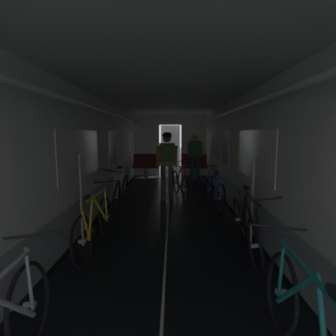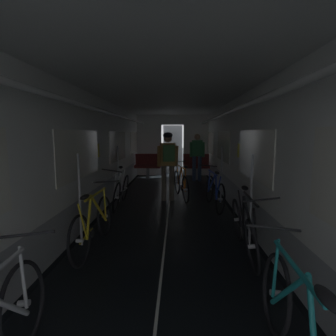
% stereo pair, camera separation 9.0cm
% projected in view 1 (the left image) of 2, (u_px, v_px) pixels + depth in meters
% --- Properties ---
extents(train_car_shell, '(3.14, 12.34, 2.57)m').
position_uv_depth(train_car_shell, '(168.00, 133.00, 5.28)').
color(train_car_shell, black).
rests_on(train_car_shell, ground).
extents(bench_seat_far_left, '(0.98, 0.51, 0.95)m').
position_uv_depth(bench_seat_far_left, '(146.00, 164.00, 9.87)').
color(bench_seat_far_left, gray).
rests_on(bench_seat_far_left, ground).
extents(bench_seat_far_right, '(0.98, 0.51, 0.95)m').
position_uv_depth(bench_seat_far_right, '(194.00, 164.00, 9.84)').
color(bench_seat_far_right, gray).
rests_on(bench_seat_far_right, ground).
extents(bicycle_black, '(0.44, 1.69, 0.96)m').
position_uv_depth(bicycle_black, '(246.00, 227.00, 3.73)').
color(bicycle_black, black).
rests_on(bicycle_black, ground).
extents(bicycle_blue, '(0.45, 1.69, 0.95)m').
position_uv_depth(bicycle_blue, '(214.00, 192.00, 6.03)').
color(bicycle_blue, black).
rests_on(bicycle_blue, ground).
extents(bicycle_teal, '(0.44, 1.69, 0.95)m').
position_uv_depth(bicycle_teal, '(308.00, 331.00, 1.77)').
color(bicycle_teal, black).
rests_on(bicycle_teal, ground).
extents(bicycle_white, '(0.44, 1.69, 0.96)m').
position_uv_depth(bicycle_white, '(120.00, 190.00, 6.17)').
color(bicycle_white, black).
rests_on(bicycle_white, ground).
extents(bicycle_yellow, '(0.44, 1.69, 0.95)m').
position_uv_depth(bicycle_yellow, '(95.00, 224.00, 3.85)').
color(bicycle_yellow, black).
rests_on(bicycle_yellow, ground).
extents(person_cyclist_aisle, '(0.56, 0.43, 1.73)m').
position_uv_depth(person_cyclist_aisle, '(167.00, 159.00, 6.59)').
color(person_cyclist_aisle, brown).
rests_on(person_cyclist_aisle, ground).
extents(bicycle_orange_in_aisle, '(0.50, 1.67, 0.94)m').
position_uv_depth(bicycle_orange_in_aisle, '(180.00, 184.00, 6.94)').
color(bicycle_orange_in_aisle, black).
rests_on(bicycle_orange_in_aisle, ground).
extents(person_standing_near_bench, '(0.53, 0.23, 1.69)m').
position_uv_depth(person_standing_near_bench, '(195.00, 154.00, 9.42)').
color(person_standing_near_bench, '#384C75').
rests_on(person_standing_near_bench, ground).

